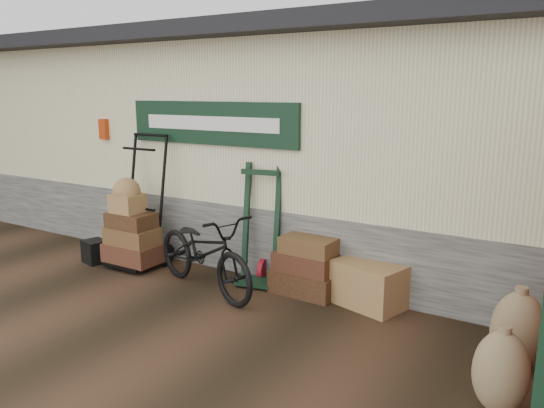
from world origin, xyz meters
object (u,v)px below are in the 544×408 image
at_px(porter_trolley, 141,199).
at_px(black_trunk, 95,251).
at_px(bicycle, 204,247).
at_px(green_barrow, 260,225).
at_px(suitcase_stack, 306,265).
at_px(wicker_hamper, 368,284).

xyz_separation_m(porter_trolley, black_trunk, (-0.62, -0.33, -0.75)).
bearing_deg(bicycle, porter_trolley, 92.77).
relative_size(green_barrow, suitcase_stack, 1.89).
xyz_separation_m(green_barrow, bicycle, (-0.40, -0.61, -0.20)).
bearing_deg(black_trunk, suitcase_stack, 10.14).
bearing_deg(bicycle, wicker_hamper, -53.80).
distance_m(green_barrow, suitcase_stack, 0.77).
distance_m(suitcase_stack, black_trunk, 3.11).
relative_size(porter_trolley, black_trunk, 5.74).
bearing_deg(wicker_hamper, bicycle, -161.77).
bearing_deg(green_barrow, suitcase_stack, -12.71).
distance_m(wicker_hamper, bicycle, 1.96).
distance_m(suitcase_stack, bicycle, 1.23).
xyz_separation_m(suitcase_stack, black_trunk, (-3.05, -0.55, -0.19)).
xyz_separation_m(green_barrow, wicker_hamper, (1.44, -0.00, -0.50)).
height_order(suitcase_stack, bicycle, bicycle).
bearing_deg(green_barrow, wicker_hamper, -10.86).
distance_m(porter_trolley, bicycle, 1.47).
height_order(green_barrow, suitcase_stack, green_barrow).
height_order(black_trunk, bicycle, bicycle).
height_order(green_barrow, wicker_hamper, green_barrow).
relative_size(porter_trolley, green_barrow, 1.23).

